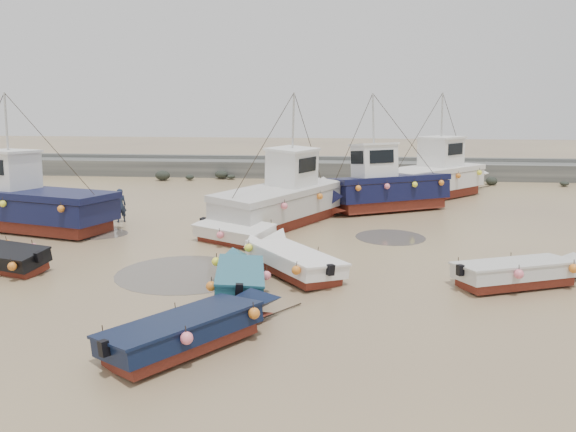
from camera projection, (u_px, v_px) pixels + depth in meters
The scene contains 16 objects.
ground at pixel (241, 261), 21.20m from camera, with size 120.00×120.00×0.00m, color tan.
seawall at pixel (292, 169), 42.45m from camera, with size 60.00×4.92×1.50m.
puddle_a at pixel (184, 274), 19.75m from camera, with size 4.84×4.84×0.01m, color #554E45.
puddle_b at pixel (390, 237), 24.74m from camera, with size 3.08×3.08×0.01m, color #554E45.
puddle_c at pixel (88, 233), 25.40m from camera, with size 3.70×3.70×0.01m, color #554E45.
puddle_d at pixel (295, 207), 31.17m from camera, with size 5.26×5.26×0.01m, color #554E45.
dinghy_1 at pixel (195, 325), 14.02m from camera, with size 4.64×5.40×1.43m.
dinghy_2 at pixel (239, 273), 18.01m from camera, with size 2.13×5.39×1.43m.
dinghy_3 at pixel (525, 270), 18.43m from camera, with size 6.09×3.08×1.43m.
dinghy_5 at pixel (242, 231), 23.50m from camera, with size 5.27×3.48×1.43m.
dinghy_6 at pixel (287, 257), 19.85m from camera, with size 4.59×5.51×1.43m.
cabin_boat_0 at pixel (18, 201), 26.13m from camera, with size 11.31×5.12×6.22m.
cabin_boat_1 at pixel (286, 197), 27.12m from camera, with size 6.55×9.79×6.22m.
cabin_boat_2 at pixel (380, 186), 29.93m from camera, with size 9.01×5.37×6.22m.
cabin_boat_3 at pixel (437, 175), 34.23m from camera, with size 8.34×8.16×6.22m.
person at pixel (121, 222), 27.68m from camera, with size 0.61×0.40×1.67m, color #1A2539.
Camera 1 is at (3.64, -20.09, 6.22)m, focal length 35.00 mm.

